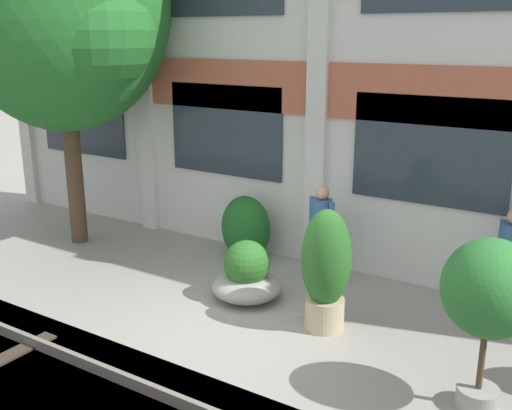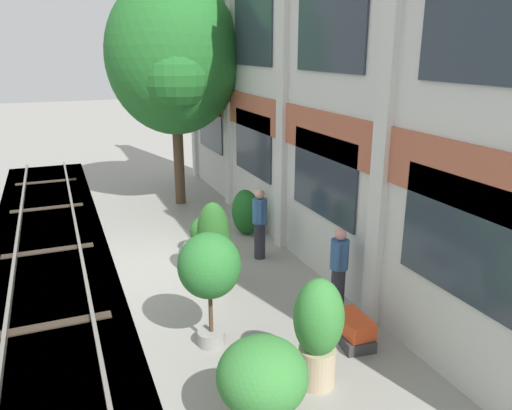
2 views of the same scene
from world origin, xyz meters
name	(u,v)px [view 2 (image 2 of 2)]	position (x,y,z in m)	size (l,w,h in m)	color
ground_plane	(165,263)	(0.00, 0.00, 0.00)	(80.00, 80.00, 0.00)	gray
apartment_facade	(294,82)	(0.00, 3.21, 4.00)	(15.83, 0.64, 8.04)	silver
rail_tracks	(50,287)	(0.00, -2.49, -0.13)	(23.47, 2.80, 0.43)	#5B5449
broadleaf_tree	(174,60)	(-4.50, 1.49, 4.40)	(4.18, 3.98, 6.81)	#4C3826
potted_plant_square_trough	(353,330)	(4.38, 2.22, 0.23)	(0.90, 0.61, 0.48)	#333333
potted_plant_stone_basin	(318,326)	(5.10, 1.13, 0.96)	(0.73, 0.73, 1.69)	tan
potted_plant_fluted_column	(262,381)	(5.73, 0.00, 0.79)	(1.15, 1.15, 1.35)	#B76647
potted_plant_ribbed_drum	(213,239)	(1.27, 0.78, 0.94)	(0.69, 0.69, 1.74)	tan
potted_plant_tall_urn	(209,269)	(3.53, 0.01, 1.37)	(1.02, 1.02, 1.97)	gray
potted_plant_wide_bowl	(205,240)	(-0.19, 1.02, 0.37)	(1.09, 1.09, 0.95)	gray
resident_by_doorway	(339,267)	(3.33, 2.56, 0.87)	(0.43, 0.37, 1.63)	#282833
resident_watching_tracks	(260,222)	(0.52, 2.14, 0.90)	(0.51, 0.34, 1.67)	#282833
topiary_hedge	(246,212)	(-1.14, 2.43, 0.60)	(0.95, 0.70, 1.20)	#19561E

